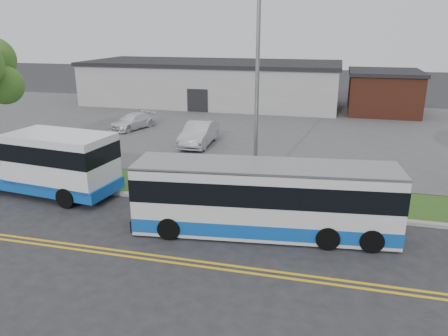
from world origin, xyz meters
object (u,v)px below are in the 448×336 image
(shuttle_bus, at_px, (49,161))
(transit_bus, at_px, (264,199))
(parked_car_a, at_px, (199,134))
(parked_car_b, at_px, (133,121))
(streetlight_near, at_px, (257,83))

(shuttle_bus, xyz_separation_m, transit_bus, (10.46, -1.60, -0.20))
(parked_car_a, height_order, parked_car_b, parked_car_a)
(shuttle_bus, bearing_deg, streetlight_near, 19.93)
(streetlight_near, bearing_deg, parked_car_b, 136.23)
(transit_bus, xyz_separation_m, parked_car_a, (-6.29, 11.61, -0.51))
(shuttle_bus, height_order, parked_car_a, shuttle_bus)
(parked_car_b, bearing_deg, transit_bus, -31.71)
(streetlight_near, distance_m, transit_bus, 5.52)
(streetlight_near, relative_size, parked_car_a, 2.02)
(shuttle_bus, distance_m, parked_car_a, 10.88)
(streetlight_near, xyz_separation_m, transit_bus, (1.08, -3.81, -3.85))
(transit_bus, relative_size, parked_car_a, 2.14)
(streetlight_near, relative_size, shuttle_bus, 1.19)
(transit_bus, height_order, parked_car_b, transit_bus)
(shuttle_bus, bearing_deg, parked_car_a, 74.02)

